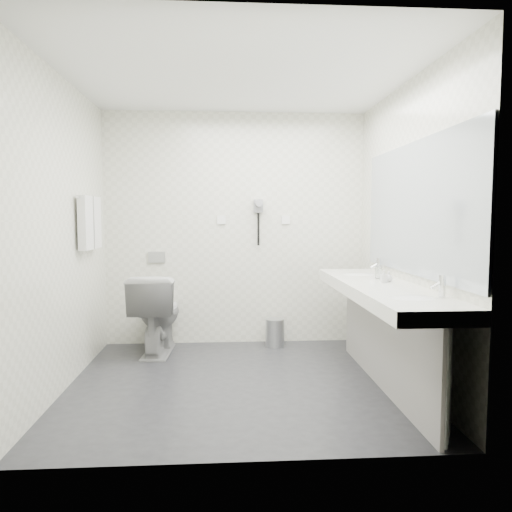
{
  "coord_description": "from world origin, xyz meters",
  "views": [
    {
      "loc": [
        -0.12,
        -3.89,
        1.38
      ],
      "look_at": [
        0.15,
        0.15,
        1.05
      ],
      "focal_mm": 33.44,
      "sensor_mm": 36.0,
      "label": 1
    }
  ],
  "objects": [
    {
      "name": "floor",
      "position": [
        0.0,
        0.0,
        0.0
      ],
      "size": [
        2.8,
        2.8,
        0.0
      ],
      "primitive_type": "plane",
      "color": "#27272C",
      "rests_on": "ground"
    },
    {
      "name": "ceiling",
      "position": [
        0.0,
        0.0,
        2.5
      ],
      "size": [
        2.8,
        2.8,
        0.0
      ],
      "primitive_type": "plane",
      "rotation": [
        3.14,
        0.0,
        0.0
      ],
      "color": "white",
      "rests_on": "wall_back"
    },
    {
      "name": "wall_back",
      "position": [
        0.0,
        1.3,
        1.25
      ],
      "size": [
        2.8,
        0.0,
        2.8
      ],
      "primitive_type": "plane",
      "rotation": [
        1.57,
        0.0,
        0.0
      ],
      "color": "silver",
      "rests_on": "floor"
    },
    {
      "name": "wall_front",
      "position": [
        0.0,
        -1.3,
        1.25
      ],
      "size": [
        2.8,
        0.0,
        2.8
      ],
      "primitive_type": "plane",
      "rotation": [
        -1.57,
        0.0,
        0.0
      ],
      "color": "silver",
      "rests_on": "floor"
    },
    {
      "name": "wall_left",
      "position": [
        -1.4,
        0.0,
        1.25
      ],
      "size": [
        0.0,
        2.6,
        2.6
      ],
      "primitive_type": "plane",
      "rotation": [
        1.57,
        0.0,
        1.57
      ],
      "color": "silver",
      "rests_on": "floor"
    },
    {
      "name": "wall_right",
      "position": [
        1.4,
        0.0,
        1.25
      ],
      "size": [
        0.0,
        2.6,
        2.6
      ],
      "primitive_type": "plane",
      "rotation": [
        1.57,
        0.0,
        -1.57
      ],
      "color": "silver",
      "rests_on": "floor"
    },
    {
      "name": "vanity_counter",
      "position": [
        1.12,
        -0.2,
        0.8
      ],
      "size": [
        0.55,
        2.2,
        0.1
      ],
      "primitive_type": "cube",
      "color": "white",
      "rests_on": "floor"
    },
    {
      "name": "vanity_panel",
      "position": [
        1.15,
        -0.2,
        0.38
      ],
      "size": [
        0.03,
        2.15,
        0.75
      ],
      "primitive_type": "cube",
      "color": "#9B9693",
      "rests_on": "floor"
    },
    {
      "name": "vanity_post_near",
      "position": [
        1.18,
        -1.24,
        0.38
      ],
      "size": [
        0.06,
        0.06,
        0.75
      ],
      "primitive_type": "cylinder",
      "color": "silver",
      "rests_on": "floor"
    },
    {
      "name": "vanity_post_far",
      "position": [
        1.18,
        0.84,
        0.38
      ],
      "size": [
        0.06,
        0.06,
        0.75
      ],
      "primitive_type": "cylinder",
      "color": "silver",
      "rests_on": "floor"
    },
    {
      "name": "mirror",
      "position": [
        1.39,
        -0.2,
        1.45
      ],
      "size": [
        0.02,
        2.2,
        1.05
      ],
      "primitive_type": "cube",
      "color": "#B2BCC6",
      "rests_on": "wall_right"
    },
    {
      "name": "basin_near",
      "position": [
        1.12,
        -0.85,
        0.83
      ],
      "size": [
        0.4,
        0.31,
        0.05
      ],
      "primitive_type": "ellipsoid",
      "color": "white",
      "rests_on": "vanity_counter"
    },
    {
      "name": "basin_far",
      "position": [
        1.12,
        0.45,
        0.83
      ],
      "size": [
        0.4,
        0.31,
        0.05
      ],
      "primitive_type": "ellipsoid",
      "color": "white",
      "rests_on": "vanity_counter"
    },
    {
      "name": "faucet_near",
      "position": [
        1.32,
        -0.85,
        0.92
      ],
      "size": [
        0.04,
        0.04,
        0.15
      ],
      "primitive_type": "cylinder",
      "color": "silver",
      "rests_on": "vanity_counter"
    },
    {
      "name": "faucet_far",
      "position": [
        1.32,
        0.45,
        0.92
      ],
      "size": [
        0.04,
        0.04,
        0.15
      ],
      "primitive_type": "cylinder",
      "color": "silver",
      "rests_on": "vanity_counter"
    },
    {
      "name": "soap_bottle_a",
      "position": [
        1.17,
        -0.14,
        0.9
      ],
      "size": [
        0.05,
        0.05,
        0.1
      ],
      "primitive_type": "imported",
      "rotation": [
        0.0,
        0.0,
        -0.01
      ],
      "color": "beige",
      "rests_on": "vanity_counter"
    },
    {
      "name": "soap_bottle_b",
      "position": [
        1.23,
        -0.07,
        0.89
      ],
      "size": [
        0.09,
        0.09,
        0.08
      ],
      "primitive_type": "imported",
      "rotation": [
        0.0,
        0.0,
        -0.52
      ],
      "color": "beige",
      "rests_on": "vanity_counter"
    },
    {
      "name": "glass_left",
      "position": [
        1.21,
        0.13,
        0.91
      ],
      "size": [
        0.07,
        0.07,
        0.11
      ],
      "primitive_type": "cylinder",
      "rotation": [
        0.0,
        0.0,
        -0.09
      ],
      "color": "silver",
      "rests_on": "vanity_counter"
    },
    {
      "name": "toilet",
      "position": [
        -0.81,
        0.94,
        0.41
      ],
      "size": [
        0.5,
        0.83,
        0.81
      ],
      "primitive_type": "imported",
      "rotation": [
        0.0,
        0.0,
        3.08
      ],
      "color": "white",
      "rests_on": "floor"
    },
    {
      "name": "flush_plate",
      "position": [
        -0.85,
        1.29,
        0.95
      ],
      "size": [
        0.18,
        0.02,
        0.12
      ],
      "primitive_type": "cube",
      "color": "#B2B5BA",
      "rests_on": "wall_back"
    },
    {
      "name": "pedal_bin",
      "position": [
        0.42,
        1.09,
        0.14
      ],
      "size": [
        0.21,
        0.21,
        0.29
      ],
      "primitive_type": "cylinder",
      "rotation": [
        0.0,
        0.0,
        -0.02
      ],
      "color": "#B2B5BA",
      "rests_on": "floor"
    },
    {
      "name": "bin_lid",
      "position": [
        0.42,
        1.09,
        0.29
      ],
      "size": [
        0.2,
        0.2,
        0.02
      ],
      "primitive_type": "cylinder",
      "color": "#B2B5BA",
      "rests_on": "pedal_bin"
    },
    {
      "name": "towel_rail",
      "position": [
        -1.35,
        0.55,
        1.55
      ],
      "size": [
        0.02,
        0.62,
        0.02
      ],
      "primitive_type": "cylinder",
      "rotation": [
        1.57,
        0.0,
        0.0
      ],
      "color": "silver",
      "rests_on": "wall_left"
    },
    {
      "name": "towel_near",
      "position": [
        -1.34,
        0.41,
        1.33
      ],
      "size": [
        0.07,
        0.24,
        0.48
      ],
      "primitive_type": "cube",
      "color": "white",
      "rests_on": "towel_rail"
    },
    {
      "name": "towel_far",
      "position": [
        -1.34,
        0.69,
        1.33
      ],
      "size": [
        0.07,
        0.24,
        0.48
      ],
      "primitive_type": "cube",
      "color": "white",
      "rests_on": "towel_rail"
    },
    {
      "name": "dryer_cradle",
      "position": [
        0.25,
        1.27,
        1.5
      ],
      "size": [
        0.1,
        0.04,
        0.14
      ],
      "primitive_type": "cube",
      "color": "gray",
      "rests_on": "wall_back"
    },
    {
      "name": "dryer_barrel",
      "position": [
        0.25,
        1.2,
        1.53
      ],
      "size": [
        0.08,
        0.14,
        0.08
      ],
      "primitive_type": "cylinder",
      "rotation": [
        1.57,
        0.0,
        0.0
      ],
      "color": "gray",
      "rests_on": "dryer_cradle"
    },
    {
      "name": "dryer_cord",
      "position": [
        0.25,
        1.26,
        1.25
      ],
      "size": [
        0.02,
        0.02,
        0.35
      ],
      "primitive_type": "cylinder",
      "color": "black",
      "rests_on": "dryer_cradle"
    },
    {
      "name": "switch_plate_a",
      "position": [
        -0.15,
        1.29,
        1.35
      ],
      "size": [
        0.09,
        0.02,
        0.09
      ],
      "primitive_type": "cube",
      "color": "white",
      "rests_on": "wall_back"
    },
    {
      "name": "switch_plate_b",
      "position": [
        0.55,
        1.29,
        1.35
      ],
      "size": [
        0.09,
        0.02,
        0.09
      ],
      "primitive_type": "cube",
      "color": "white",
      "rests_on": "wall_back"
    }
  ]
}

